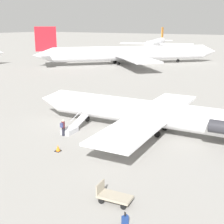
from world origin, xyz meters
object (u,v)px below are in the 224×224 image
at_px(airplane_far_center, 156,43).
at_px(airplane_taxiing_distant, 128,53).
at_px(boarding_stairs, 72,128).
at_px(suitcase, 125,221).
at_px(passenger, 63,127).
at_px(luggage_cart, 113,196).
at_px(airplane_main, 151,113).

distance_m(airplane_far_center, airplane_taxiing_distant, 53.57).
distance_m(boarding_stairs, suitcase, 16.75).
bearing_deg(passenger, luggage_cart, -129.73).
bearing_deg(airplane_far_center, luggage_cart, 8.17).
bearing_deg(suitcase, luggage_cart, -43.22).
bearing_deg(airplane_main, luggage_cart, 101.60).
xyz_separation_m(passenger, suitcase, (-12.55, 9.64, -0.67)).
relative_size(airplane_taxiing_distant, suitcase, 47.34).
xyz_separation_m(airplane_taxiing_distant, passenger, (-22.02, 54.79, -2.06)).
bearing_deg(boarding_stairs, luggage_cart, -134.27).
height_order(airplane_main, passenger, airplane_main).
height_order(airplane_main, boarding_stairs, airplane_main).
bearing_deg(airplane_taxiing_distant, luggage_cart, -107.51).
relative_size(boarding_stairs, suitcase, 4.62).
distance_m(boarding_stairs, luggage_cart, 14.26).
distance_m(airplane_far_center, boarding_stairs, 111.09).
xyz_separation_m(airplane_main, airplane_far_center, (43.15, -100.79, 0.68)).
bearing_deg(airplane_taxiing_distant, passenger, -113.19).
bearing_deg(airplane_main, airplane_far_center, -70.07).
height_order(airplane_taxiing_distant, suitcase, airplane_taxiing_distant).
bearing_deg(airplane_far_center, airplane_main, 9.11).
xyz_separation_m(airplane_main, luggage_cart, (-3.62, 13.64, -1.64)).
height_order(boarding_stairs, luggage_cart, boarding_stairs).
bearing_deg(luggage_cart, airplane_far_center, -73.84).
distance_m(airplane_far_center, passenger, 112.44).
bearing_deg(airplane_taxiing_distant, suitcase, -106.87).
height_order(airplane_main, airplane_far_center, airplane_far_center).
xyz_separation_m(boarding_stairs, luggage_cart, (-10.76, 9.36, 0.08)).
bearing_deg(airplane_main, passenger, 35.49).
xyz_separation_m(airplane_main, boarding_stairs, (7.14, 4.28, -1.72)).
bearing_deg(passenger, airplane_main, -54.51).
relative_size(airplane_main, suitcase, 31.82).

